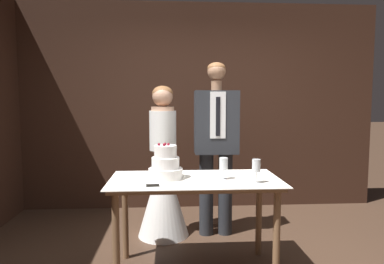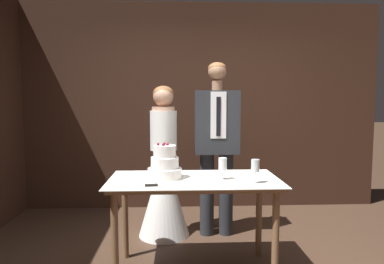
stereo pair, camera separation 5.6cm
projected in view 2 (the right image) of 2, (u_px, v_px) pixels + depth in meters
wall_back at (198, 107)px, 4.61m from camera, size 4.83×0.12×2.72m
cake_table at (194, 191)px, 2.85m from camera, size 1.41×0.71×0.79m
tiered_cake at (165, 165)px, 2.84m from camera, size 0.28×0.28×0.30m
cake_knife at (163, 185)px, 2.60m from camera, size 0.46×0.05×0.02m
wine_glass_near at (255, 167)px, 2.68m from camera, size 0.07×0.07×0.19m
wine_glass_middle at (223, 165)px, 2.81m from camera, size 0.07×0.07×0.18m
bride at (164, 181)px, 3.63m from camera, size 0.54×0.54×1.59m
groom at (217, 140)px, 3.62m from camera, size 0.46×0.25×1.84m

